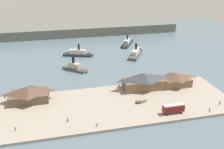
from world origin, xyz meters
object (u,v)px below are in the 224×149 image
Objects in this scene: street_tram at (173,108)px; mooring_post_center_east at (119,86)px; pedestrian_standing_center at (68,120)px; ferry_near_quay at (81,54)px; ferry_approaching_east at (126,44)px; mooring_post_center_west at (5,97)px; pedestrian_near_east_shed at (210,110)px; pedestrian_near_cart at (220,103)px; mooring_post_east at (194,77)px; ferry_shed_west_terminal at (29,94)px; ferry_shed_customs_shed at (176,79)px; ferry_shed_east_terminal at (145,81)px; pedestrian_near_west_shed at (97,125)px; ferry_departing_north at (77,68)px; horse_cart at (141,101)px; ferry_outer_harbor at (136,52)px; pedestrian_at_waters_edge at (15,129)px.

street_tram is 33.74m from mooring_post_center_east.
ferry_near_quay reaches higher than pedestrian_standing_center.
mooring_post_center_west is at bearing -138.75° from ferry_approaching_east.
pedestrian_near_east_shed is 1.00× the size of pedestrian_near_cart.
street_tram is 10.39× the size of mooring_post_east.
ferry_shed_customs_shed is (74.10, -0.08, -0.28)m from ferry_shed_west_terminal.
ferry_shed_east_terminal is 45.73m from pedestrian_standing_center.
ferry_near_quay is at bearing 63.50° from ferry_shed_west_terminal.
ferry_departing_north reaches higher than pedestrian_near_west_shed.
pedestrian_standing_center is 38.14m from mooring_post_center_east.
mooring_post_center_east is at bearing 106.97° from horse_cart.
ferry_outer_harbor is (13.07, 53.21, -3.64)m from ferry_shed_east_terminal.
horse_cart is (-10.67, 11.05, -1.55)m from street_tram.
ferry_shed_east_terminal is 13.39× the size of pedestrian_standing_center.
pedestrian_at_waters_edge reaches higher than mooring_post_center_east.
mooring_post_center_west is (-68.98, 4.85, -3.69)m from ferry_shed_east_terminal.
mooring_post_east is 0.04× the size of ferry_approaching_east.
pedestrian_at_waters_edge is 0.08× the size of ferry_approaching_east.
ferry_departing_north is at bearing 52.92° from ferry_shed_west_terminal.
ferry_approaching_east reaches higher than pedestrian_near_west_shed.
pedestrian_near_east_shed is 94.87m from mooring_post_center_west.
ferry_shed_west_terminal is at bearing -132.11° from ferry_approaching_east.
mooring_post_east is (11.48, 32.25, -0.34)m from pedestrian_near_east_shed.
mooring_post_east is (31.82, 5.11, -3.69)m from ferry_shed_east_terminal.
ferry_shed_customs_shed is at bearing -53.53° from ferry_near_quay.
mooring_post_center_east is (48.22, 27.04, -0.34)m from pedestrian_at_waters_edge.
ferry_shed_west_terminal is 88.88m from mooring_post_east.
pedestrian_near_east_shed is (26.91, -13.29, -0.14)m from horse_cart.
horse_cart is at bearing -16.68° from mooring_post_center_west.
ferry_outer_harbor reaches higher than mooring_post_center_east.
ferry_shed_west_terminal is 41.77m from ferry_departing_north.
ferry_approaching_east is at bearing 47.89° from ferry_shed_west_terminal.
pedestrian_standing_center is at bearing -125.81° from ferry_outer_harbor.
pedestrian_near_cart is 77.71m from ferry_outer_harbor.
pedestrian_near_east_shed reaches higher than mooring_post_east.
pedestrian_at_waters_edge is 1.92× the size of mooring_post_east.
ferry_shed_east_terminal is 36.59m from pedestrian_near_cart.
pedestrian_at_waters_edge is 0.07× the size of ferry_outer_harbor.
pedestrian_near_east_shed is 80.67m from ferry_outer_harbor.
pedestrian_near_west_shed is 59.90m from ferry_departing_north.
ferry_shed_west_terminal reaches higher than pedestrian_near_cart.
ferry_shed_west_terminal is at bearing 157.97° from street_tram.
ferry_outer_harbor is (44.80, 20.22, 0.01)m from ferry_departing_north.
ferry_outer_harbor reaches higher than pedestrian_near_cart.
ferry_shed_customs_shed is 16.58× the size of mooring_post_east.
ferry_outer_harbor is at bearing -86.85° from ferry_approaching_east.
pedestrian_near_east_shed is 49.73m from pedestrian_near_west_shed.
mooring_post_center_east is at bearing 42.14° from pedestrian_standing_center.
street_tram is 10.39× the size of mooring_post_center_west.
ferry_approaching_east is 0.96× the size of ferry_outer_harbor.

